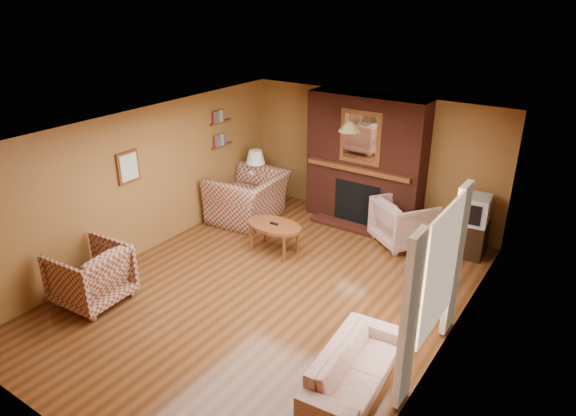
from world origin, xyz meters
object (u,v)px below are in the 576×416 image
Objects in this scene: plaid_armchair at (91,275)px; table_lamp at (256,164)px; crt_tv at (473,209)px; fireplace at (365,162)px; plaid_loveseat at (248,197)px; coffee_table at (274,227)px; tv_stand at (468,238)px; floral_sofa at (355,367)px; floral_armchair at (404,222)px; side_table at (256,193)px.

plaid_armchair is 4.06m from table_lamp.
plaid_armchair is at bearing -132.48° from crt_tv.
fireplace is at bearing 153.26° from plaid_armchair.
plaid_armchair is at bearing -7.14° from plaid_loveseat.
coffee_table is at bearing -109.35° from fireplace.
fireplace is 2.40× the size of coffee_table.
tv_stand is at bearing 97.85° from plaid_loveseat.
fireplace is at bearing 70.65° from coffee_table.
crt_tv is at bearing -6.97° from floral_sofa.
tv_stand is (4.00, 4.37, -0.13)m from plaid_armchair.
floral_armchair is at bearing -169.40° from tv_stand.
plaid_armchair is at bearing 93.82° from floral_sofa.
coffee_table is at bearing 50.10° from plaid_loveseat.
plaid_armchair is at bearing -115.80° from coffee_table.
floral_sofa is 2.68× the size of table_lamp.
floral_sofa is 3.31m from coffee_table.
crt_tv is (4.00, 4.37, 0.40)m from plaid_armchair.
plaid_armchair is 5.94m from crt_tv.
side_table is 0.95× the size of tv_stand.
plaid_loveseat is at bearing 48.35° from floral_armchair.
floral_armchair is (-0.89, 3.55, 0.17)m from floral_sofa.
coffee_table is (-1.68, -1.48, 0.04)m from floral_armchair.
fireplace is 1.75× the size of plaid_loveseat.
plaid_armchair reaches higher than tv_stand.
coffee_table is (1.18, -0.81, 0.00)m from plaid_loveseat.
floral_armchair is (2.96, 4.12, -0.01)m from plaid_armchair.
plaid_armchair is at bearing -135.31° from tv_stand.
plaid_armchair is at bearing 89.42° from floral_armchair.
plaid_loveseat is 4.73m from floral_sofa.
floral_armchair is 3.15m from table_lamp.
crt_tv is (2.05, -0.19, -0.36)m from fireplace.
side_table is 1.01× the size of crt_tv.
fireplace is 4.09× the size of tv_stand.
floral_sofa is 3.01× the size of side_table.
floral_armchair is at bearing 41.41° from coffee_table.
tv_stand is at bearing -5.15° from fireplace.
side_table is at bearing 178.56° from plaid_armchair.
floral_armchair is at bearing 1.85° from table_lamp.
fireplace is 2.60× the size of plaid_armchair.
coffee_table is 1.83× the size of crt_tv.
floral_armchair is at bearing 1.85° from side_table.
side_table is at bearing 0.00° from table_lamp.
crt_tv is (4.15, 0.34, -0.08)m from table_lamp.
side_table is at bearing 135.95° from coffee_table.
plaid_loveseat is 2.20× the size of table_lamp.
table_lamp is at bearing -161.96° from plaid_loveseat.
crt_tv reaches higher than side_table.
tv_stand reaches higher than side_table.
plaid_loveseat is at bearing -149.06° from fireplace.
tv_stand is (4.15, 0.35, -0.61)m from table_lamp.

